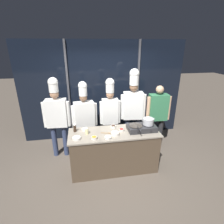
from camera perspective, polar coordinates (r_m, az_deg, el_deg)
ground_plane at (r=4.10m, az=0.62°, el=-17.67°), size 24.00×24.00×0.00m
window_wall_back at (r=4.89m, az=-2.65°, el=6.74°), size 4.50×0.09×2.70m
demo_counter at (r=3.84m, az=0.65°, el=-12.48°), size 1.86×0.69×0.89m
portable_stove at (r=3.72m, az=9.66°, el=-5.06°), size 0.59×0.37×0.12m
frying_pan at (r=3.64m, az=7.74°, el=-4.12°), size 0.28×0.49×0.04m
stock_pot at (r=3.71m, az=11.77°, el=-3.01°), size 0.25×0.22×0.14m
squeeze_bottle_soy at (r=3.67m, az=-12.07°, el=-5.01°), size 0.06×0.06×0.19m
squeeze_bottle_oil at (r=3.54m, az=-8.23°, el=-6.06°), size 0.06×0.06×0.16m
prep_bowl_soy_glaze at (r=3.78m, az=0.44°, el=-4.69°), size 0.11×0.11×0.05m
prep_bowl_carrots at (r=3.37m, az=-5.87°, el=-8.35°), size 0.11×0.11×0.05m
prep_bowl_bean_sprouts at (r=3.42m, az=-11.51°, el=-8.31°), size 0.16×0.16×0.05m
prep_bowl_chicken at (r=3.50m, az=0.93°, el=-6.95°), size 0.17×0.17×0.05m
prep_bowl_rice at (r=3.37m, az=-1.35°, el=-8.28°), size 0.13×0.13×0.04m
prep_bowl_bell_pepper at (r=3.66m, az=3.10°, el=-5.78°), size 0.11×0.11×0.04m
prep_bowl_onion at (r=3.71m, az=-8.94°, el=-5.65°), size 0.12×0.12×0.05m
serving_spoon_slotted at (r=3.56m, az=-1.45°, el=-6.88°), size 0.20×0.08×0.02m
chef_head at (r=4.16m, az=-17.62°, el=-0.49°), size 0.61×0.27×1.93m
chef_sous at (r=4.18m, az=-9.00°, el=-0.96°), size 0.60×0.31×1.81m
chef_line at (r=4.19m, az=-0.64°, el=0.63°), size 0.50×0.21×1.87m
chef_pastry at (r=4.33m, az=6.86°, el=2.20°), size 0.61×0.30×2.06m
person_guest at (r=4.49m, az=14.68°, el=0.04°), size 0.60×0.27×1.67m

